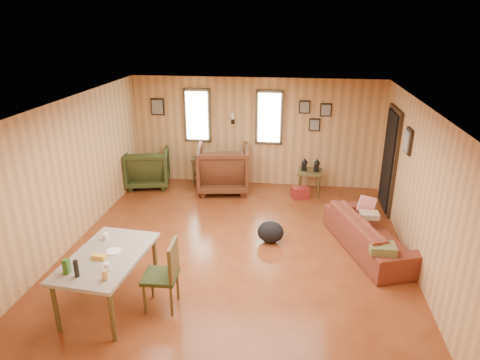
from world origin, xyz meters
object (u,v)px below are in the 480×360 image
Objects in this scene: end_table at (206,165)px; dining_table at (106,260)px; recliner_green at (148,166)px; recliner_brown at (223,166)px; side_table at (310,170)px; sofa at (371,228)px.

dining_table reaches higher than end_table.
recliner_green is 1.29× the size of end_table.
recliner_brown is at bearing 165.57° from recliner_green.
end_table is at bearing -52.76° from recliner_brown.
recliner_green is at bearing 107.16° from dining_table.
end_table is at bearing 91.05° from dining_table.
end_table is 2.42m from side_table.
dining_table reaches higher than side_table.
sofa is at bearing 132.64° from recliner_brown.
recliner_brown is (-2.82, 2.25, 0.16)m from sofa.
side_table reaches higher than sofa.
dining_table is (-2.68, -4.24, 0.13)m from side_table.
end_table is 0.91× the size of side_table.
side_table is (-0.94, 2.30, 0.15)m from sofa.
end_table is 0.48× the size of dining_table.
sofa is 3.61m from recliner_brown.
side_table is (3.61, -0.01, 0.07)m from recliner_green.
recliner_green is 1.18× the size of side_table.
recliner_brown reaches higher than side_table.
sofa is 1.34× the size of dining_table.
side_table is at bearing 167.26° from recliner_green.
dining_table is (0.93, -4.25, 0.20)m from recliner_green.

